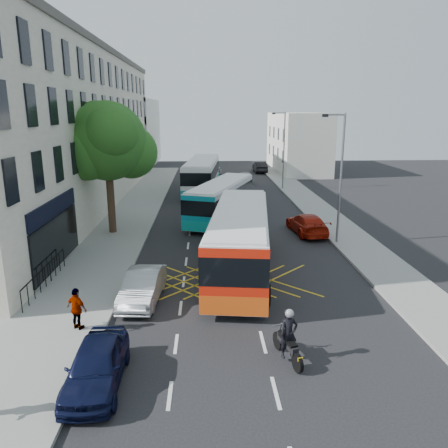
{
  "coord_description": "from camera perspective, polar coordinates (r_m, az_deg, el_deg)",
  "views": [
    {
      "loc": [
        -2.07,
        -14.42,
        8.27
      ],
      "look_at": [
        -1.06,
        8.92,
        2.2
      ],
      "focal_mm": 35.0,
      "sensor_mm": 36.0,
      "label": 1
    }
  ],
  "objects": [
    {
      "name": "lamp_near",
      "position": [
        27.92,
        14.86,
        6.56
      ],
      "size": [
        1.45,
        0.15,
        8.0
      ],
      "color": "slate",
      "rests_on": "pavement_right"
    },
    {
      "name": "terrace_far",
      "position": [
        70.51,
        -12.47,
        11.58
      ],
      "size": [
        8.0,
        20.0,
        10.0
      ],
      "primitive_type": "cube",
      "color": "silver",
      "rests_on": "ground"
    },
    {
      "name": "distant_car_dark",
      "position": [
        61.07,
        4.7,
        7.45
      ],
      "size": [
        1.68,
        4.57,
        1.5
      ],
      "primitive_type": "imported",
      "rotation": [
        0.0,
        0.0,
        3.16
      ],
      "color": "black",
      "rests_on": "ground"
    },
    {
      "name": "street_tree",
      "position": [
        30.15,
        -15.06,
        10.32
      ],
      "size": [
        6.3,
        5.7,
        8.8
      ],
      "color": "#382619",
      "rests_on": "pavement_left"
    },
    {
      "name": "distant_car_grey",
      "position": [
        55.31,
        -1.33,
        6.63
      ],
      "size": [
        2.11,
        4.55,
        1.26
      ],
      "primitive_type": "imported",
      "rotation": [
        0.0,
        0.0,
        -0.0
      ],
      "color": "#45494D",
      "rests_on": "ground"
    },
    {
      "name": "railings",
      "position": [
        22.45,
        -22.33,
        -6.23
      ],
      "size": [
        0.08,
        5.6,
        1.14
      ],
      "primitive_type": null,
      "color": "black",
      "rests_on": "pavement_left"
    },
    {
      "name": "terrace_main",
      "position": [
        40.72,
        -19.93,
        11.59
      ],
      "size": [
        8.3,
        45.0,
        13.5
      ],
      "color": "beige",
      "rests_on": "ground"
    },
    {
      "name": "motorbike",
      "position": [
        15.35,
        8.39,
        -14.33
      ],
      "size": [
        0.82,
        2.1,
        1.9
      ],
      "rotation": [
        0.0,
        0.0,
        0.27
      ],
      "color": "black",
      "rests_on": "ground"
    },
    {
      "name": "ground",
      "position": [
        16.75,
        5.11,
        -15.09
      ],
      "size": [
        120.0,
        120.0,
        0.0
      ],
      "primitive_type": "plane",
      "color": "black",
      "rests_on": "ground"
    },
    {
      "name": "bus_near",
      "position": [
        22.69,
        2.12,
        -2.09
      ],
      "size": [
        4.18,
        12.2,
        3.36
      ],
      "rotation": [
        0.0,
        0.0,
        -0.12
      ],
      "color": "silver",
      "rests_on": "ground"
    },
    {
      "name": "distant_car_silver",
      "position": [
        52.05,
        2.7,
        6.18
      ],
      "size": [
        1.86,
        4.13,
        1.38
      ],
      "primitive_type": "imported",
      "rotation": [
        0.0,
        0.0,
        3.2
      ],
      "color": "#95999C",
      "rests_on": "ground"
    },
    {
      "name": "parked_car_silver",
      "position": [
        19.95,
        -10.56,
        -8.02
      ],
      "size": [
        1.8,
        4.31,
        1.39
      ],
      "primitive_type": "imported",
      "rotation": [
        0.0,
        0.0,
        -0.08
      ],
      "color": "#9DA0A5",
      "rests_on": "ground"
    },
    {
      "name": "parked_car_blue",
      "position": [
        14.65,
        -16.33,
        -17.26
      ],
      "size": [
        1.7,
        4.08,
        1.38
      ],
      "primitive_type": "imported",
      "rotation": [
        0.0,
        0.0,
        0.02
      ],
      "color": "black",
      "rests_on": "ground"
    },
    {
      "name": "bus_mid",
      "position": [
        34.02,
        -0.37,
        3.18
      ],
      "size": [
        5.82,
        10.69,
        2.95
      ],
      "rotation": [
        0.0,
        0.0,
        -0.34
      ],
      "color": "silver",
      "rests_on": "ground"
    },
    {
      "name": "lamp_far",
      "position": [
        47.29,
        7.71,
        10.01
      ],
      "size": [
        1.45,
        0.15,
        8.0
      ],
      "color": "slate",
      "rests_on": "pavement_right"
    },
    {
      "name": "red_hatchback",
      "position": [
        30.71,
        10.78,
        0.02
      ],
      "size": [
        2.39,
        4.94,
        1.39
      ],
      "primitive_type": "imported",
      "rotation": [
        0.0,
        0.0,
        3.24
      ],
      "color": "#9E1606",
      "rests_on": "ground"
    },
    {
      "name": "building_right",
      "position": [
        63.91,
        9.49,
        10.55
      ],
      "size": [
        6.0,
        18.0,
        8.0
      ],
      "primitive_type": "cube",
      "color": "silver",
      "rests_on": "ground"
    },
    {
      "name": "pavement_left",
      "position": [
        31.21,
        -14.28,
        -1.12
      ],
      "size": [
        5.0,
        70.0,
        0.15
      ],
      "primitive_type": "cube",
      "color": "gray",
      "rests_on": "ground"
    },
    {
      "name": "pavement_right",
      "position": [
        32.0,
        15.01,
        -0.78
      ],
      "size": [
        3.0,
        70.0,
        0.15
      ],
      "primitive_type": "cube",
      "color": "gray",
      "rests_on": "ground"
    },
    {
      "name": "bus_far",
      "position": [
        45.55,
        -2.89,
        6.39
      ],
      "size": [
        3.89,
        12.36,
        3.42
      ],
      "rotation": [
        0.0,
        0.0,
        -0.09
      ],
      "color": "silver",
      "rests_on": "ground"
    },
    {
      "name": "pedestrian_far",
      "position": [
        17.79,
        -18.66,
        -10.45
      ],
      "size": [
        1.04,
        0.85,
        1.66
      ],
      "primitive_type": "imported",
      "rotation": [
        0.0,
        0.0,
        2.6
      ],
      "color": "gray",
      "rests_on": "pavement_left"
    }
  ]
}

